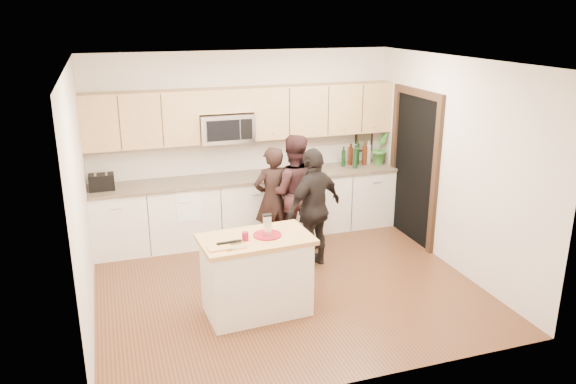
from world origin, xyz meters
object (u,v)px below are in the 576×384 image
object	(u,v)px
toaster	(102,182)
woman_left	(272,199)
woman_center	(293,192)
woman_right	(314,208)
island	(256,275)

from	to	relation	value
toaster	woman_left	xyz separation A→B (m)	(2.22, -0.54, -0.30)
woman_center	woman_right	bearing A→B (deg)	106.56
woman_left	woman_center	xyz separation A→B (m)	(0.31, 0.00, 0.07)
island	woman_center	xyz separation A→B (m)	(0.98, 1.63, 0.36)
woman_left	woman_right	distance (m)	0.77
island	woman_left	world-z (taller)	woman_left
island	woman_center	distance (m)	1.94
island	woman_left	xyz separation A→B (m)	(0.67, 1.63, 0.29)
woman_center	island	bearing A→B (deg)	70.82
toaster	woman_right	distance (m)	2.86
woman_left	woman_center	size ratio (longest dim) A/B	0.91
toaster	woman_center	bearing A→B (deg)	-12.08
toaster	woman_right	size ratio (longest dim) A/B	0.21
toaster	woman_center	distance (m)	2.59
island	woman_center	size ratio (longest dim) A/B	0.76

